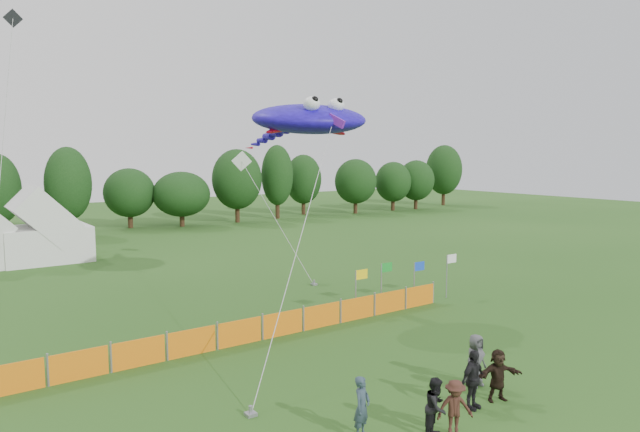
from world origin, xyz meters
TOP-DOWN VIEW (x-y plane):
  - ground at (0.00, 0.00)m, footprint 160.00×160.00m
  - treeline at (1.61, 44.93)m, footprint 104.57×8.78m
  - tent_right at (-5.11, 31.96)m, footprint 5.70×4.56m
  - barrier_fence at (-1.26, 8.31)m, footprint 19.90×0.06m
  - flag_row at (7.17, 8.89)m, footprint 6.73×0.68m
  - spectator_a at (-3.02, -0.16)m, footprint 0.72×0.62m
  - spectator_b at (-1.38, -1.29)m, footprint 0.97×0.88m
  - spectator_c at (-0.97, -1.57)m, footprint 1.15×0.97m
  - spectator_d at (0.72, -0.77)m, footprint 1.09×0.55m
  - spectator_e at (2.13, 0.28)m, footprint 0.86×0.57m
  - spectator_f at (1.79, -0.85)m, footprint 1.57×0.96m
  - stingray_kite at (3.05, 11.48)m, footprint 11.31×15.91m
  - small_kite_white at (4.74, 19.04)m, footprint 2.48×5.75m
  - small_kite_dark at (-8.58, 20.73)m, footprint 2.94×4.75m

SIDE VIEW (x-z plane):
  - ground at x=0.00m, z-range 0.00..0.00m
  - barrier_fence at x=-1.26m, z-range 0.00..1.00m
  - spectator_c at x=-0.97m, z-range 0.00..1.55m
  - spectator_f at x=1.79m, z-range 0.00..1.61m
  - spectator_b at x=-1.38m, z-range 0.00..1.62m
  - spectator_a at x=-3.02m, z-range 0.00..1.66m
  - spectator_e at x=2.13m, z-range 0.00..1.72m
  - spectator_d at x=0.72m, z-range 0.00..1.79m
  - flag_row at x=7.17m, z-range 0.33..2.60m
  - tent_right at x=-5.11m, z-range 0.02..4.04m
  - treeline at x=1.61m, z-range 0.00..8.36m
  - small_kite_white at x=4.74m, z-range 1.41..9.11m
  - small_kite_dark at x=-8.58m, z-range 1.38..16.30m
  - stingray_kite at x=3.05m, z-range 4.05..14.19m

